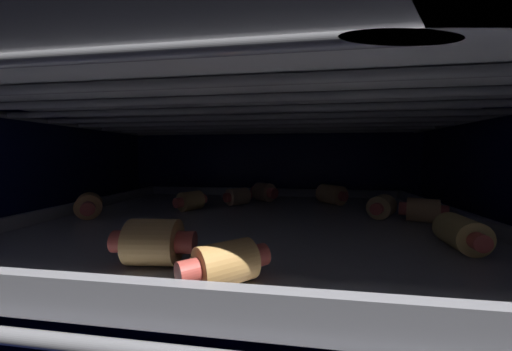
% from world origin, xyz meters
% --- Properties ---
extents(ground_plane, '(0.58, 0.47, 0.01)m').
position_xyz_m(ground_plane, '(0.00, 0.00, -0.01)').
color(ground_plane, '#0C1138').
extents(oven_wall_back, '(0.58, 0.01, 0.34)m').
position_xyz_m(oven_wall_back, '(0.00, 0.23, 0.17)').
color(oven_wall_back, '#0C1138').
rests_on(oven_wall_back, ground_plane).
extents(oven_wall_left, '(0.01, 0.44, 0.34)m').
position_xyz_m(oven_wall_left, '(-0.29, 0.00, 0.17)').
color(oven_wall_left, '#0C1138').
rests_on(oven_wall_left, ground_plane).
extents(heating_element, '(0.45, 0.18, 0.01)m').
position_xyz_m(heating_element, '(0.00, 0.00, 0.32)').
color(heating_element, '#F25919').
extents(oven_rack_lower, '(0.54, 0.44, 0.01)m').
position_xyz_m(oven_rack_lower, '(0.00, -0.00, 0.08)').
color(oven_rack_lower, slate).
extents(baking_tray_lower, '(0.47, 0.38, 0.02)m').
position_xyz_m(baking_tray_lower, '(0.00, 0.00, 0.09)').
color(baking_tray_lower, gray).
rests_on(baking_tray_lower, oven_rack_lower).
extents(pig_in_blanket_lower_0, '(0.05, 0.05, 0.03)m').
position_xyz_m(pig_in_blanket_lower_0, '(-0.19, -0.02, 0.11)').
color(pig_in_blanket_lower_0, tan).
rests_on(pig_in_blanket_lower_0, baking_tray_lower).
extents(pig_in_blanket_lower_1, '(0.04, 0.05, 0.03)m').
position_xyz_m(pig_in_blanket_lower_1, '(-0.09, 0.04, 0.10)').
color(pig_in_blanket_lower_1, tan).
rests_on(pig_in_blanket_lower_1, baking_tray_lower).
extents(pig_in_blanket_lower_2, '(0.05, 0.04, 0.03)m').
position_xyz_m(pig_in_blanket_lower_2, '(-0.00, 0.13, 0.11)').
color(pig_in_blanket_lower_2, tan).
rests_on(pig_in_blanket_lower_2, baking_tray_lower).
extents(pig_in_blanket_lower_3, '(0.05, 0.04, 0.03)m').
position_xyz_m(pig_in_blanket_lower_3, '(0.19, 0.01, 0.10)').
color(pig_in_blanket_lower_3, tan).
rests_on(pig_in_blanket_lower_3, baking_tray_lower).
extents(pig_in_blanket_lower_4, '(0.04, 0.04, 0.03)m').
position_xyz_m(pig_in_blanket_lower_4, '(-0.04, 0.09, 0.10)').
color(pig_in_blanket_lower_4, tan).
rests_on(pig_in_blanket_lower_4, baking_tray_lower).
extents(pig_in_blanket_lower_5, '(0.03, 0.06, 0.03)m').
position_xyz_m(pig_in_blanket_lower_5, '(0.18, -0.08, 0.10)').
color(pig_in_blanket_lower_5, tan).
rests_on(pig_in_blanket_lower_5, baking_tray_lower).
extents(pig_in_blanket_lower_6, '(0.05, 0.05, 0.03)m').
position_xyz_m(pig_in_blanket_lower_6, '(0.11, 0.12, 0.11)').
color(pig_in_blanket_lower_6, tan).
rests_on(pig_in_blanket_lower_6, baking_tray_lower).
extents(pig_in_blanket_lower_7, '(0.05, 0.05, 0.02)m').
position_xyz_m(pig_in_blanket_lower_7, '(0.01, -0.16, 0.10)').
color(pig_in_blanket_lower_7, tan).
rests_on(pig_in_blanket_lower_7, baking_tray_lower).
extents(pig_in_blanket_lower_8, '(0.06, 0.03, 0.03)m').
position_xyz_m(pig_in_blanket_lower_8, '(-0.04, -0.14, 0.11)').
color(pig_in_blanket_lower_8, tan).
rests_on(pig_in_blanket_lower_8, baking_tray_lower).
extents(pig_in_blanket_lower_9, '(0.04, 0.05, 0.03)m').
position_xyz_m(pig_in_blanket_lower_9, '(0.15, 0.03, 0.10)').
color(pig_in_blanket_lower_9, tan).
rests_on(pig_in_blanket_lower_9, baking_tray_lower).
extents(oven_rack_upper, '(0.53, 0.44, 0.01)m').
position_xyz_m(oven_rack_upper, '(0.00, 0.00, 0.21)').
color(oven_rack_upper, slate).
extents(baking_tray_upper, '(0.47, 0.38, 0.03)m').
position_xyz_m(baking_tray_upper, '(0.00, 0.00, 0.22)').
color(baking_tray_upper, silver).
rests_on(baking_tray_upper, oven_rack_upper).
extents(pig_in_blanket_upper_0, '(0.06, 0.04, 0.03)m').
position_xyz_m(pig_in_blanket_upper_0, '(0.13, -0.08, 0.24)').
color(pig_in_blanket_upper_0, tan).
rests_on(pig_in_blanket_upper_0, baking_tray_upper).
extents(pig_in_blanket_upper_1, '(0.04, 0.06, 0.03)m').
position_xyz_m(pig_in_blanket_upper_1, '(0.20, 0.07, 0.24)').
color(pig_in_blanket_upper_1, tan).
rests_on(pig_in_blanket_upper_1, baking_tray_upper).
extents(pig_in_blanket_upper_2, '(0.05, 0.05, 0.03)m').
position_xyz_m(pig_in_blanket_upper_2, '(-0.07, -0.09, 0.23)').
color(pig_in_blanket_upper_2, tan).
rests_on(pig_in_blanket_upper_2, baking_tray_upper).
extents(pig_in_blanket_upper_3, '(0.05, 0.04, 0.03)m').
position_xyz_m(pig_in_blanket_upper_3, '(0.14, -0.16, 0.23)').
color(pig_in_blanket_upper_3, tan).
rests_on(pig_in_blanket_upper_3, baking_tray_upper).
extents(pig_in_blanket_upper_4, '(0.05, 0.04, 0.03)m').
position_xyz_m(pig_in_blanket_upper_4, '(0.06, -0.10, 0.24)').
color(pig_in_blanket_upper_4, tan).
rests_on(pig_in_blanket_upper_4, baking_tray_upper).
extents(pig_in_blanket_upper_5, '(0.05, 0.05, 0.03)m').
position_xyz_m(pig_in_blanket_upper_5, '(-0.04, -0.04, 0.24)').
color(pig_in_blanket_upper_5, tan).
rests_on(pig_in_blanket_upper_5, baking_tray_upper).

